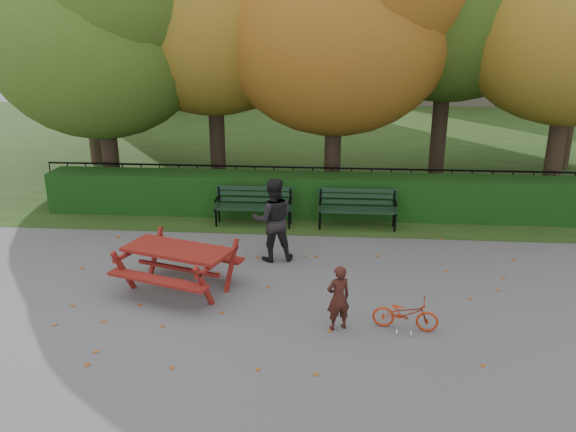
# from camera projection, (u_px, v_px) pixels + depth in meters

# --- Properties ---
(ground) EXTENTS (90.00, 90.00, 0.00)m
(ground) POSITION_uv_depth(u_px,v_px,m) (299.00, 297.00, 9.65)
(ground) COLOR slate
(ground) RESTS_ON ground
(grass_strip) EXTENTS (90.00, 90.00, 0.00)m
(grass_strip) POSITION_uv_depth(u_px,v_px,m) (321.00, 141.00, 22.86)
(grass_strip) COLOR #213813
(grass_strip) RESTS_ON ground
(hedge) EXTENTS (13.00, 0.90, 1.00)m
(hedge) POSITION_uv_depth(u_px,v_px,m) (311.00, 195.00, 13.73)
(hedge) COLOR black
(hedge) RESTS_ON ground
(iron_fence) EXTENTS (14.00, 0.04, 1.02)m
(iron_fence) POSITION_uv_depth(u_px,v_px,m) (312.00, 185.00, 14.48)
(iron_fence) COLOR black
(iron_fence) RESTS_ON ground
(tree_a) EXTENTS (5.88, 5.60, 7.48)m
(tree_a) POSITION_uv_depth(u_px,v_px,m) (105.00, 22.00, 13.86)
(tree_a) COLOR #2F211A
(tree_a) RESTS_ON ground
(tree_c) EXTENTS (6.30, 6.00, 8.00)m
(tree_c) POSITION_uv_depth(u_px,v_px,m) (350.00, 9.00, 13.67)
(tree_c) COLOR #2F211A
(tree_c) RESTS_ON ground
(bench_left) EXTENTS (1.80, 0.57, 0.88)m
(bench_left) POSITION_uv_depth(u_px,v_px,m) (254.00, 203.00, 13.07)
(bench_left) COLOR black
(bench_left) RESTS_ON ground
(bench_right) EXTENTS (1.80, 0.57, 0.88)m
(bench_right) POSITION_uv_depth(u_px,v_px,m) (357.00, 205.00, 12.89)
(bench_right) COLOR black
(bench_right) RESTS_ON ground
(picnic_table) EXTENTS (2.22, 1.99, 0.90)m
(picnic_table) POSITION_uv_depth(u_px,v_px,m) (177.00, 257.00, 9.73)
(picnic_table) COLOR maroon
(picnic_table) RESTS_ON ground
(leaf_pile) EXTENTS (1.25, 1.04, 0.07)m
(leaf_pile) POSITION_uv_depth(u_px,v_px,m) (181.00, 250.00, 11.57)
(leaf_pile) COLOR maroon
(leaf_pile) RESTS_ON ground
(leaf_scatter) EXTENTS (9.00, 5.70, 0.01)m
(leaf_scatter) POSITION_uv_depth(u_px,v_px,m) (301.00, 289.00, 9.93)
(leaf_scatter) COLOR maroon
(leaf_scatter) RESTS_ON ground
(child) EXTENTS (0.45, 0.38, 1.04)m
(child) POSITION_uv_depth(u_px,v_px,m) (338.00, 298.00, 8.49)
(child) COLOR #3A1812
(child) RESTS_ON ground
(adult) EXTENTS (0.93, 0.79, 1.67)m
(adult) POSITION_uv_depth(u_px,v_px,m) (273.00, 220.00, 10.96)
(adult) COLOR black
(adult) RESTS_ON ground
(bicycle) EXTENTS (1.04, 0.50, 0.52)m
(bicycle) POSITION_uv_depth(u_px,v_px,m) (405.00, 314.00, 8.56)
(bicycle) COLOR #B43010
(bicycle) RESTS_ON ground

